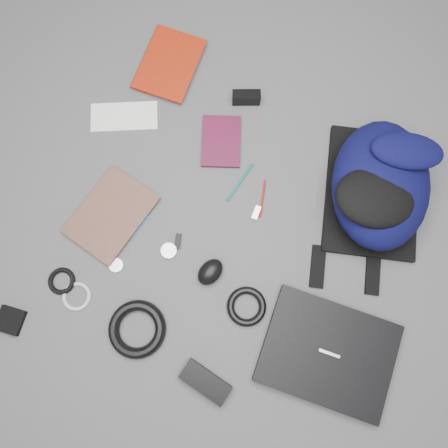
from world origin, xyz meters
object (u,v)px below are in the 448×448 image
(dvd_case, at_px, (221,141))
(backpack, at_px, (380,185))
(compact_camera, at_px, (246,98))
(mouse, at_px, (210,272))
(laptop, at_px, (328,353))
(pouch, at_px, (10,320))
(comic_book, at_px, (87,198))
(power_brick, at_px, (205,382))
(textbook_red, at_px, (144,56))

(dvd_case, bearing_deg, backpack, -18.33)
(compact_camera, bearing_deg, mouse, -101.77)
(laptop, bearing_deg, pouch, -166.31)
(dvd_case, height_order, pouch, pouch)
(comic_book, distance_m, pouch, 0.44)
(dvd_case, xyz_separation_m, power_brick, (0.23, -0.72, 0.01))
(power_brick, bearing_deg, backpack, 80.98)
(dvd_case, relative_size, pouch, 2.36)
(compact_camera, bearing_deg, comic_book, -146.84)
(backpack, xyz_separation_m, power_brick, (-0.28, -0.73, -0.08))
(dvd_case, bearing_deg, compact_camera, 62.17)
(textbook_red, distance_m, dvd_case, 0.41)
(compact_camera, bearing_deg, pouch, -135.27)
(pouch, bearing_deg, textbook_red, 88.56)
(compact_camera, bearing_deg, dvd_case, -119.97)
(mouse, bearing_deg, textbook_red, 148.33)
(laptop, xyz_separation_m, pouch, (-0.93, -0.26, -0.01))
(textbook_red, bearing_deg, compact_camera, -4.95)
(backpack, height_order, mouse, backpack)
(backpack, distance_m, pouch, 1.20)
(pouch, bearing_deg, mouse, 34.71)
(textbook_red, relative_size, dvd_case, 1.41)
(textbook_red, height_order, power_brick, power_brick)
(compact_camera, bearing_deg, textbook_red, 154.72)
(laptop, bearing_deg, dvd_case, 134.59)
(comic_book, xyz_separation_m, power_brick, (0.56, -0.38, 0.01))
(laptop, distance_m, compact_camera, 0.86)
(comic_book, height_order, pouch, comic_book)
(textbook_red, distance_m, pouch, 0.97)
(comic_book, distance_m, mouse, 0.47)
(dvd_case, bearing_deg, comic_book, -154.06)
(dvd_case, bearing_deg, textbook_red, 132.44)
(comic_book, distance_m, power_brick, 0.68)
(textbook_red, height_order, mouse, mouse)
(textbook_red, bearing_deg, backpack, -13.06)
(backpack, distance_m, textbook_red, 0.90)
(textbook_red, relative_size, mouse, 2.77)
(textbook_red, xyz_separation_m, mouse, (0.49, -0.61, 0.01))
(dvd_case, height_order, mouse, mouse)
(backpack, xyz_separation_m, mouse, (-0.39, -0.43, -0.07))
(laptop, xyz_separation_m, mouse, (-0.41, 0.10, 0.01))
(dvd_case, distance_m, mouse, 0.44)
(power_brick, bearing_deg, pouch, -163.11)
(comic_book, distance_m, compact_camera, 0.62)
(laptop, distance_m, pouch, 0.96)
(backpack, relative_size, textbook_red, 1.81)
(textbook_red, relative_size, compact_camera, 2.71)
(mouse, relative_size, power_brick, 0.61)
(dvd_case, relative_size, compact_camera, 1.92)
(laptop, relative_size, power_brick, 2.53)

